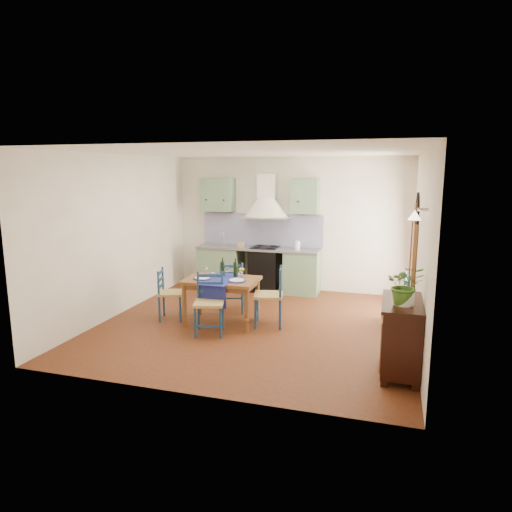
{
  "coord_description": "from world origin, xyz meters",
  "views": [
    {
      "loc": [
        2.08,
        -6.91,
        2.52
      ],
      "look_at": [
        -0.08,
        0.3,
        1.1
      ],
      "focal_mm": 32.0,
      "sensor_mm": 36.0,
      "label": 1
    }
  ],
  "objects_px": {
    "chair_near": "(209,303)",
    "potted_plant": "(405,285)",
    "dining_table": "(222,284)",
    "sideboard": "(401,334)"
  },
  "relations": [
    {
      "from": "dining_table",
      "to": "chair_near",
      "type": "xyz_separation_m",
      "value": [
        -0.01,
        -0.52,
        -0.18
      ]
    },
    {
      "from": "chair_near",
      "to": "potted_plant",
      "type": "height_order",
      "value": "potted_plant"
    },
    {
      "from": "dining_table",
      "to": "sideboard",
      "type": "xyz_separation_m",
      "value": [
        2.82,
        -1.14,
        -0.16
      ]
    },
    {
      "from": "potted_plant",
      "to": "chair_near",
      "type": "bearing_deg",
      "value": 164.89
    },
    {
      "from": "dining_table",
      "to": "potted_plant",
      "type": "height_order",
      "value": "potted_plant"
    },
    {
      "from": "dining_table",
      "to": "sideboard",
      "type": "relative_size",
      "value": 1.15
    },
    {
      "from": "dining_table",
      "to": "potted_plant",
      "type": "xyz_separation_m",
      "value": [
        2.83,
        -1.29,
        0.5
      ]
    },
    {
      "from": "sideboard",
      "to": "dining_table",
      "type": "bearing_deg",
      "value": 158.02
    },
    {
      "from": "chair_near",
      "to": "dining_table",
      "type": "bearing_deg",
      "value": 89.15
    },
    {
      "from": "chair_near",
      "to": "sideboard",
      "type": "xyz_separation_m",
      "value": [
        2.83,
        -0.62,
        0.01
      ]
    }
  ]
}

